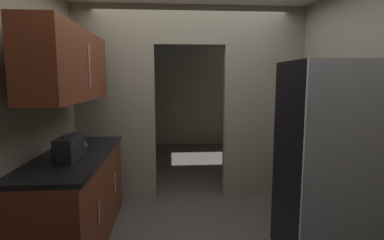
% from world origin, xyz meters
% --- Properties ---
extents(kitchen_partition, '(3.06, 0.12, 2.58)m').
position_xyz_m(kitchen_partition, '(0.00, 1.28, 1.37)').
color(kitchen_partition, gray).
rests_on(kitchen_partition, ground).
extents(adjoining_room_shell, '(3.06, 3.50, 2.58)m').
position_xyz_m(adjoining_room_shell, '(0.00, 3.54, 1.29)').
color(adjoining_room_shell, gray).
rests_on(adjoining_room_shell, ground).
extents(refrigerator, '(0.79, 0.71, 1.78)m').
position_xyz_m(refrigerator, '(1.13, -0.28, 0.89)').
color(refrigerator, black).
rests_on(refrigerator, ground).
extents(lower_cabinet_run, '(0.63, 1.78, 0.91)m').
position_xyz_m(lower_cabinet_run, '(-1.21, 0.14, 0.45)').
color(lower_cabinet_run, maroon).
rests_on(lower_cabinet_run, ground).
extents(upper_cabinet_counterside, '(0.36, 1.60, 0.66)m').
position_xyz_m(upper_cabinet_counterside, '(-1.21, 0.14, 1.75)').
color(upper_cabinet_counterside, maroon).
extents(boombox, '(0.17, 0.42, 0.24)m').
position_xyz_m(boombox, '(-1.19, -0.08, 1.01)').
color(boombox, black).
rests_on(boombox, lower_cabinet_run).
extents(book_stack, '(0.13, 0.17, 0.08)m').
position_xyz_m(book_stack, '(-1.19, 0.26, 0.94)').
color(book_stack, beige).
rests_on(book_stack, lower_cabinet_run).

